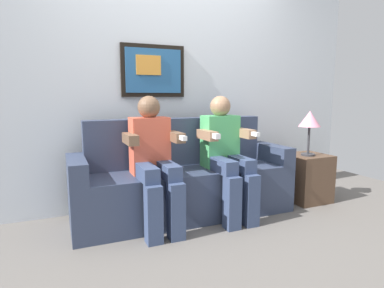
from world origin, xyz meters
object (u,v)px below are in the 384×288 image
at_px(person_on_left, 154,158).
at_px(person_on_right, 226,152).
at_px(couch, 185,183).
at_px(table_lamp, 310,121).
at_px(side_table_right, 307,178).

xyz_separation_m(person_on_left, person_on_right, (0.68, -0.00, 0.00)).
bearing_deg(couch, table_lamp, -6.62).
bearing_deg(person_on_left, table_lamp, 0.53).
distance_m(person_on_left, person_on_right, 0.68).
distance_m(side_table_right, table_lamp, 0.61).
bearing_deg(couch, person_on_left, -153.69).
bearing_deg(person_on_right, side_table_right, 3.46).
relative_size(person_on_left, table_lamp, 2.41).
xyz_separation_m(couch, side_table_right, (1.36, -0.11, -0.06)).
distance_m(person_on_left, side_table_right, 1.73).
height_order(couch, person_on_right, person_on_right).
height_order(person_on_left, person_on_right, same).
distance_m(couch, person_on_left, 0.48).
bearing_deg(person_on_left, couch, 26.31).
bearing_deg(couch, person_on_right, -26.34).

